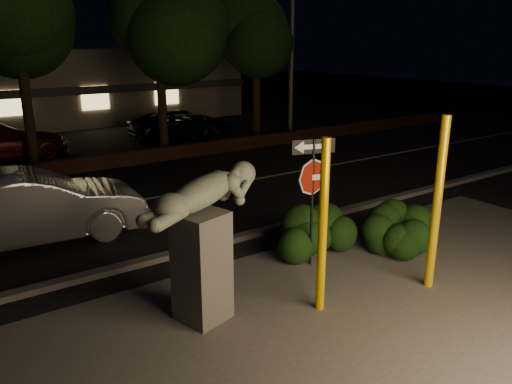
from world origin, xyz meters
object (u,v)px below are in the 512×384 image
Objects in this scene: silver_sedan at (31,208)px; parked_car_dark at (182,124)px; sculpture at (203,231)px; yellow_pole_right at (437,205)px; yellow_pole_left at (323,228)px; signpost at (313,178)px.

silver_sedan reaches higher than parked_car_dark.
sculpture is 0.51× the size of parked_car_dark.
sculpture is (-3.95, 1.42, -0.07)m from yellow_pole_right.
silver_sedan is (-5.56, 6.47, -0.78)m from yellow_pole_right.
silver_sedan is at bearing 119.44° from yellow_pole_left.
silver_sedan is 12.69m from parked_car_dark.
sculpture is 0.50× the size of silver_sedan.
yellow_pole_right is at bearing -13.67° from yellow_pole_left.
sculpture is at bearing 153.08° from yellow_pole_left.
sculpture is 5.35m from silver_sedan.
yellow_pole_left reaches higher than signpost.
sculpture is 16.05m from parked_car_dark.
yellow_pole_right is at bearing -41.12° from signpost.
yellow_pole_left reaches higher than silver_sedan.
signpost reaches higher than silver_sedan.
silver_sedan is (-4.36, 4.49, -1.03)m from signpost.
yellow_pole_right is 4.19m from sculpture.
yellow_pole_right is 8.56m from silver_sedan.
signpost is at bearing 121.18° from yellow_pole_right.
signpost reaches higher than parked_car_dark.
yellow_pole_left is 0.93× the size of yellow_pole_right.
signpost is at bearing -131.18° from silver_sedan.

